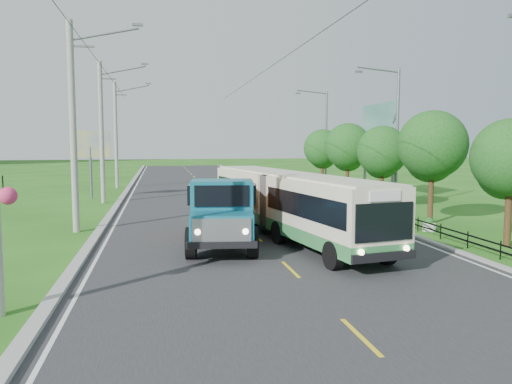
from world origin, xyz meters
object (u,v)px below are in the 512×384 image
object	(u,v)px
tree_fifth	(348,149)
tree_fourth	(382,154)
pole_mid	(102,132)
planter_near	(429,225)
planter_mid	(364,205)
pole_near	(74,126)
billboard_right	(379,129)
streetlight_far	(324,136)
pole_far	(116,134)
tree_third	(432,149)
planter_far	(324,193)
billboard_left	(90,149)
bus	(288,200)
dump_truck	(222,208)
tree_second	(509,162)
streetlight_mid	(395,133)
tree_back	(323,150)

from	to	relation	value
tree_fifth	tree_fourth	bearing A→B (deg)	-90.00
pole_mid	planter_near	xyz separation A→B (m)	(16.86, -15.00, -4.81)
planter_near	planter_mid	bearing A→B (deg)	90.00
pole_near	billboard_right	xyz separation A→B (m)	(20.56, 11.00, 0.25)
streetlight_far	billboard_right	distance (m)	8.18
pole_near	tree_fourth	bearing A→B (deg)	15.84
pole_far	tree_third	distance (m)	30.78
planter_mid	pole_mid	bearing A→B (deg)	157.46
planter_far	tree_fifth	bearing A→B (deg)	-55.95
tree_fourth	billboard_left	world-z (taller)	tree_fourth
bus	dump_truck	size ratio (longest dim) A/B	2.14
pole_mid	tree_fifth	distance (m)	18.18
streetlight_far	tree_second	bearing A→B (deg)	-91.74
planter_near	dump_truck	world-z (taller)	dump_truck
planter_near	planter_mid	distance (m)	8.00
billboard_left	bus	distance (m)	21.30
streetlight_mid	bus	distance (m)	12.69
pole_near	tree_fourth	size ratio (longest dim) A/B	1.85
planter_near	planter_far	size ratio (longest dim) A/B	1.00
tree_fourth	dump_truck	size ratio (longest dim) A/B	0.77
pole_near	billboard_right	world-z (taller)	pole_near
billboard_right	billboard_left	bearing A→B (deg)	169.60
tree_fourth	planter_near	distance (m)	8.87
pole_mid	tree_fourth	xyz separation A→B (m)	(18.12, -6.86, -1.51)
streetlight_far	billboard_right	size ratio (longest dim) A/B	1.24
planter_near	dump_truck	size ratio (longest dim) A/B	0.10
streetlight_mid	pole_far	bearing A→B (deg)	134.86
pole_mid	billboard_right	size ratio (longest dim) A/B	1.37
planter_far	dump_truck	bearing A→B (deg)	-120.52
tree_third	planter_mid	world-z (taller)	tree_third
pole_near	planter_far	world-z (taller)	pole_near
tree_fifth	streetlight_mid	xyz separation A→B (m)	(0.79, -6.14, 1.05)
pole_far	tree_second	xyz separation A→B (m)	(18.12, -30.86, -1.57)
streetlight_mid	bus	size ratio (longest dim) A/B	0.61
tree_second	planter_far	xyz separation A→B (m)	(-1.26, 19.86, -3.23)
tree_second	streetlight_far	size ratio (longest dim) A/B	0.58
planter_mid	billboard_right	size ratio (longest dim) A/B	0.09
tree_back	pole_near	bearing A→B (deg)	-136.59
tree_fifth	tree_back	world-z (taller)	tree_fifth
planter_near	billboard_left	world-z (taller)	billboard_left
pole_mid	tree_fourth	distance (m)	19.43
pole_near	tree_back	xyz separation A→B (m)	(18.12, 17.14, -1.44)
tree_second	streetlight_far	distance (m)	25.91
bus	tree_fourth	bearing A→B (deg)	34.89
tree_fourth	tree_fifth	size ratio (longest dim) A/B	0.93
pole_far	streetlight_far	distance (m)	19.56
planter_far	billboard_left	xyz separation A→B (m)	(-18.10, 2.00, 3.58)
billboard_left	billboard_right	distance (m)	22.21
pole_far	planter_far	xyz separation A→B (m)	(16.86, -11.00, -4.81)
streetlight_far	streetlight_mid	bearing A→B (deg)	-90.00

